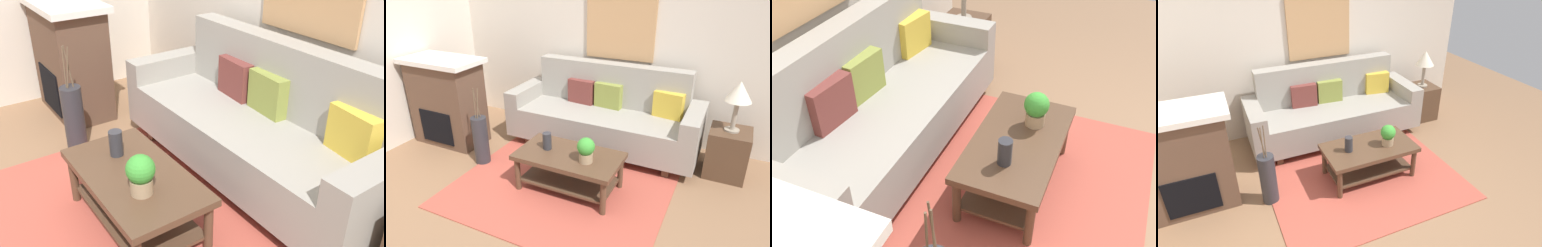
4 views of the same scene
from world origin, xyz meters
TOP-DOWN VIEW (x-y plane):
  - ground_plane at (0.00, 0.00)m, footprint 8.89×8.89m
  - wall_back at (0.00, 2.14)m, footprint 4.89×0.10m
  - area_rug at (0.00, 0.50)m, footprint 2.28×1.87m
  - couch at (0.06, 1.61)m, footprint 2.45×0.84m
  - throw_pillow_maroon at (-0.33, 1.73)m, footprint 0.37×0.15m
  - throw_pillow_olive at (0.06, 1.73)m, footprint 0.37×0.15m
  - throw_pillow_mustard at (0.84, 1.73)m, footprint 0.37×0.17m
  - coffee_table at (0.09, 0.52)m, footprint 1.10×0.60m
  - tabletop_vase at (-0.17, 0.53)m, footprint 0.09×0.09m
  - potted_plant_tabletop at (0.31, 0.46)m, footprint 0.18×0.18m
  - side_table at (1.58, 1.57)m, footprint 0.44×0.44m
  - table_lamp at (1.58, 1.57)m, footprint 0.28×0.28m
  - fireplace at (-1.89, 0.86)m, footprint 1.02×0.58m
  - floor_vase at (-1.13, 0.57)m, footprint 0.18×0.18m
  - floor_vase_branch_a at (-1.11, 0.57)m, footprint 0.03×0.05m
  - floor_vase_branch_b at (-1.14, 0.58)m, footprint 0.05×0.04m
  - floor_vase_branch_c at (-1.14, 0.55)m, footprint 0.02×0.02m
  - framed_painting at (0.06, 2.07)m, footprint 0.93×0.03m

SIDE VIEW (x-z plane):
  - ground_plane at x=0.00m, z-range 0.00..0.00m
  - area_rug at x=0.00m, z-range 0.00..0.01m
  - side_table at x=1.58m, z-range 0.00..0.56m
  - floor_vase at x=-1.13m, z-range 0.00..0.60m
  - coffee_table at x=0.09m, z-range 0.10..0.53m
  - couch at x=0.06m, z-range -0.11..0.97m
  - tabletop_vase at x=-0.17m, z-range 0.43..0.62m
  - potted_plant_tabletop at x=0.31m, z-range 0.44..0.70m
  - fireplace at x=-1.89m, z-range 0.01..1.17m
  - throw_pillow_maroon at x=-0.33m, z-range 0.52..0.84m
  - throw_pillow_olive at x=0.06m, z-range 0.52..0.84m
  - throw_pillow_mustard at x=0.84m, z-range 0.52..0.84m
  - floor_vase_branch_a at x=-1.11m, z-range 0.60..0.96m
  - floor_vase_branch_b at x=-1.14m, z-range 0.60..0.96m
  - floor_vase_branch_c at x=-1.14m, z-range 0.60..0.96m
  - table_lamp at x=1.58m, z-range 0.71..1.28m
  - wall_back at x=0.00m, z-range 0.00..2.70m
  - framed_painting at x=0.06m, z-range 1.09..1.98m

